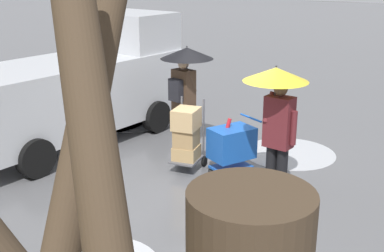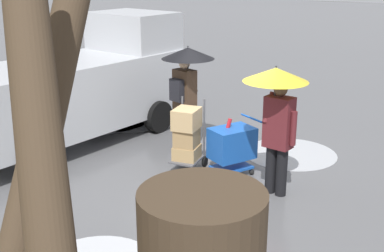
{
  "view_description": "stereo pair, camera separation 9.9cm",
  "coord_description": "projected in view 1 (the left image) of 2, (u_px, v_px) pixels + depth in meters",
  "views": [
    {
      "loc": [
        -4.89,
        6.84,
        3.63
      ],
      "look_at": [
        -0.04,
        0.48,
        1.05
      ],
      "focal_mm": 46.88,
      "sensor_mm": 36.0,
      "label": 1
    },
    {
      "loc": [
        -4.97,
        6.78,
        3.63
      ],
      "look_at": [
        -0.04,
        0.48,
        1.05
      ],
      "focal_mm": 46.88,
      "sensor_mm": 36.0,
      "label": 2
    }
  ],
  "objects": [
    {
      "name": "hand_dolly_boxes",
      "position": [
        187.0,
        135.0,
        9.09
      ],
      "size": [
        0.67,
        0.81,
        1.32
      ],
      "color": "#515156",
      "rests_on": "ground"
    },
    {
      "name": "slush_patch_mid_street",
      "position": [
        132.0,
        118.0,
        12.42
      ],
      "size": [
        2.25,
        2.25,
        0.01
      ],
      "primitive_type": "cylinder",
      "color": "#999BA0",
      "rests_on": "ground"
    },
    {
      "name": "shopping_cart_vendor",
      "position": [
        232.0,
        145.0,
        8.94
      ],
      "size": [
        0.8,
        0.96,
        1.04
      ],
      "color": "#1951B2",
      "rests_on": "ground"
    },
    {
      "name": "cargo_van_parked_right",
      "position": [
        79.0,
        86.0,
        10.62
      ],
      "size": [
        2.23,
        5.36,
        2.6
      ],
      "color": "#B7BABF",
      "rests_on": "ground"
    },
    {
      "name": "pedestrian_black_side",
      "position": [
        185.0,
        75.0,
        9.85
      ],
      "size": [
        1.04,
        1.04,
        2.15
      ],
      "color": "black",
      "rests_on": "ground"
    },
    {
      "name": "slush_patch_under_van",
      "position": [
        289.0,
        153.0,
        10.13
      ],
      "size": [
        1.85,
        1.85,
        0.01
      ],
      "primitive_type": "cylinder",
      "color": "#ADAFB5",
      "rests_on": "ground"
    },
    {
      "name": "pedestrian_pink_side",
      "position": [
        277.0,
        101.0,
        7.92
      ],
      "size": [
        1.04,
        1.04,
        2.15
      ],
      "color": "black",
      "rests_on": "ground"
    },
    {
      "name": "ground_plane",
      "position": [
        206.0,
        174.0,
        9.12
      ],
      "size": [
        90.0,
        90.0,
        0.0
      ],
      "primitive_type": "plane",
      "color": "#5B5B5E"
    },
    {
      "name": "slush_patch_near_cluster",
      "position": [
        93.0,
        117.0,
        12.51
      ],
      "size": [
        2.93,
        2.93,
        0.01
      ],
      "primitive_type": "cylinder",
      "color": "silver",
      "rests_on": "ground"
    }
  ]
}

